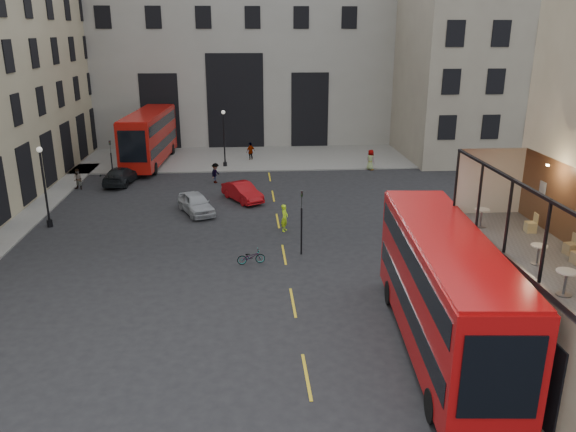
{
  "coord_description": "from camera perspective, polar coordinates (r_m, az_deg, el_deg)",
  "views": [
    {
      "loc": [
        -4.09,
        -17.86,
        12.31
      ],
      "look_at": [
        -1.92,
        10.04,
        3.0
      ],
      "focal_mm": 35.0,
      "sensor_mm": 36.0,
      "label": 1
    }
  ],
  "objects": [
    {
      "name": "cafe_chair_d",
      "position": [
        24.44,
        23.43,
        -0.97
      ],
      "size": [
        0.42,
        0.42,
        0.79
      ],
      "color": "#D2BB79",
      "rests_on": "cafe_floor"
    },
    {
      "name": "cyclist",
      "position": [
        35.84,
        -0.36,
        -0.19
      ],
      "size": [
        0.64,
        0.76,
        1.76
      ],
      "primitive_type": "imported",
      "rotation": [
        0.0,
        0.0,
        1.15
      ],
      "color": "#BBF019",
      "rests_on": "ground"
    },
    {
      "name": "cafe_chair_c",
      "position": [
        22.67,
        26.78,
        -2.92
      ],
      "size": [
        0.43,
        0.43,
        0.77
      ],
      "color": "tan",
      "rests_on": "cafe_floor"
    },
    {
      "name": "building_right",
      "position": [
        62.68,
        18.89,
        15.71
      ],
      "size": [
        16.6,
        18.6,
        20.0
      ],
      "color": "gray",
      "rests_on": "ground"
    },
    {
      "name": "bus_near",
      "position": [
        22.85,
        15.52,
        -6.95
      ],
      "size": [
        3.83,
        12.63,
        4.96
      ],
      "color": "#AE0C0D",
      "rests_on": "ground"
    },
    {
      "name": "pedestrian_d",
      "position": [
        52.37,
        8.39,
        5.67
      ],
      "size": [
        0.97,
        1.09,
        1.88
      ],
      "primitive_type": "imported",
      "rotation": [
        0.0,
        0.0,
        2.08
      ],
      "color": "gray",
      "rests_on": "ground"
    },
    {
      "name": "host_frontage",
      "position": [
        23.08,
        23.74,
        -9.14
      ],
      "size": [
        3.0,
        11.0,
        4.5
      ],
      "primitive_type": "cube",
      "color": "tan",
      "rests_on": "ground"
    },
    {
      "name": "pedestrian_a",
      "position": [
        48.39,
        -20.55,
        3.52
      ],
      "size": [
        1.01,
        0.91,
        1.71
      ],
      "primitive_type": "imported",
      "rotation": [
        0.0,
        0.0,
        -0.37
      ],
      "color": "gray",
      "rests_on": "ground"
    },
    {
      "name": "street_lamp_a",
      "position": [
        39.39,
        -23.43,
        2.28
      ],
      "size": [
        0.36,
        0.36,
        5.33
      ],
      "color": "black",
      "rests_on": "ground"
    },
    {
      "name": "cafe_table_near",
      "position": [
        19.07,
        26.4,
        -5.76
      ],
      "size": [
        0.64,
        0.64,
        0.8
      ],
      "color": "silver",
      "rests_on": "cafe_floor"
    },
    {
      "name": "car_b",
      "position": [
        42.44,
        -4.65,
        2.46
      ],
      "size": [
        3.33,
        4.38,
        1.38
      ],
      "primitive_type": "imported",
      "rotation": [
        0.0,
        0.0,
        0.51
      ],
      "color": "#95090D",
      "rests_on": "ground"
    },
    {
      "name": "traffic_light_far",
      "position": [
        48.17,
        -17.52,
        5.71
      ],
      "size": [
        0.16,
        0.2,
        3.8
      ],
      "color": "black",
      "rests_on": "ground"
    },
    {
      "name": "pedestrian_c",
      "position": [
        55.68,
        -3.82,
        6.54
      ],
      "size": [
        1.11,
        0.99,
        1.81
      ],
      "primitive_type": "imported",
      "rotation": [
        0.0,
        0.0,
        3.78
      ],
      "color": "gray",
      "rests_on": "ground"
    },
    {
      "name": "car_c",
      "position": [
        49.07,
        -16.6,
        3.95
      ],
      "size": [
        2.66,
        5.11,
        1.41
      ],
      "primitive_type": "imported",
      "rotation": [
        0.0,
        0.0,
        3.0
      ],
      "color": "black",
      "rests_on": "ground"
    },
    {
      "name": "pedestrian_b",
      "position": [
        47.69,
        -7.38,
        4.34
      ],
      "size": [
        1.04,
        1.26,
        1.69
      ],
      "primitive_type": "imported",
      "rotation": [
        0.0,
        0.0,
        1.12
      ],
      "color": "gray",
      "rests_on": "ground"
    },
    {
      "name": "street_lamp_b",
      "position": [
        52.84,
        -6.49,
        7.47
      ],
      "size": [
        0.36,
        0.36,
        5.33
      ],
      "color": "black",
      "rests_on": "ground"
    },
    {
      "name": "cafe_table_mid",
      "position": [
        21.16,
        24.1,
        -3.31
      ],
      "size": [
        0.56,
        0.56,
        0.7
      ],
      "color": "beige",
      "rests_on": "cafe_floor"
    },
    {
      "name": "bus_far",
      "position": [
        55.4,
        -13.93,
        7.98
      ],
      "size": [
        3.67,
        12.61,
        4.97
      ],
      "color": "#A1100B",
      "rests_on": "ground"
    },
    {
      "name": "traffic_light_near",
      "position": [
        31.61,
        1.39,
        0.17
      ],
      "size": [
        0.16,
        0.2,
        3.8
      ],
      "color": "black",
      "rests_on": "ground"
    },
    {
      "name": "cafe_floor",
      "position": [
        22.17,
        24.5,
        -3.84
      ],
      "size": [
        3.0,
        10.0,
        0.1
      ],
      "primitive_type": "cube",
      "color": "slate",
      "rests_on": "host_frontage"
    },
    {
      "name": "gateway",
      "position": [
        65.92,
        -5.43,
        15.79
      ],
      "size": [
        35.0,
        10.6,
        18.0
      ],
      "color": "gray",
      "rests_on": "ground"
    },
    {
      "name": "ground",
      "position": [
        22.08,
        7.28,
        -15.66
      ],
      "size": [
        140.0,
        140.0,
        0.0
      ],
      "primitive_type": "plane",
      "color": "black",
      "rests_on": "ground"
    },
    {
      "name": "bicycle",
      "position": [
        31.09,
        -3.78,
        -4.16
      ],
      "size": [
        1.62,
        0.78,
        0.81
      ],
      "primitive_type": "imported",
      "rotation": [
        0.0,
        0.0,
        1.73
      ],
      "color": "gray",
      "rests_on": "ground"
    },
    {
      "name": "pavement_far",
      "position": [
        57.22,
        -6.28,
        5.93
      ],
      "size": [
        40.0,
        12.0,
        0.12
      ],
      "primitive_type": "cube",
      "color": "slate",
      "rests_on": "ground"
    },
    {
      "name": "car_a",
      "position": [
        39.91,
        -9.33,
        1.28
      ],
      "size": [
        3.23,
        4.59,
        1.45
      ],
      "primitive_type": "imported",
      "rotation": [
        0.0,
        0.0,
        0.4
      ],
      "color": "#A1A3A9",
      "rests_on": "ground"
    },
    {
      "name": "cafe_table_far",
      "position": [
        24.29,
        19.08,
        0.09
      ],
      "size": [
        0.61,
        0.61,
        0.76
      ],
      "color": "beige",
      "rests_on": "cafe_floor"
    }
  ]
}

